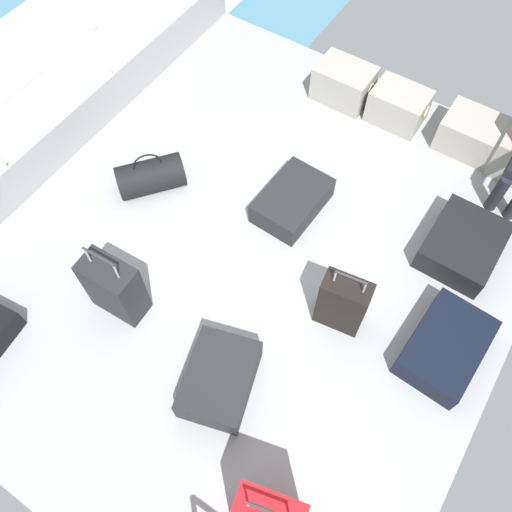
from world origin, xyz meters
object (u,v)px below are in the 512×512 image
Objects in this scene: cargo_crate_1 at (398,106)px; suitcase_1 at (292,201)px; suitcase_5 at (463,245)px; suitcase_7 at (446,347)px; cargo_crate_2 at (473,135)px; cargo_crate_0 at (344,83)px; duffel_bag at (151,176)px; suitcase_0 at (342,303)px; suitcase_3 at (114,287)px; suitcase_6 at (220,379)px.

cargo_crate_1 is 0.79× the size of suitcase_1.
suitcase_5 is 0.91× the size of suitcase_7.
cargo_crate_2 is 0.88× the size of suitcase_5.
cargo_crate_1 is 1.65m from suitcase_5.
cargo_crate_1 is at bearing 124.28° from suitcase_7.
duffel_bag is at bearing -114.61° from cargo_crate_0.
suitcase_7 is (2.05, -2.07, -0.08)m from cargo_crate_0.
suitcase_0 is 2.16m from duffel_bag.
duffel_bag is at bearing 116.72° from suitcase_3.
suitcase_3 is (-0.68, -1.62, 0.19)m from suitcase_1.
duffel_bag is (-0.56, 1.11, -0.15)m from suitcase_3.
cargo_crate_0 is at bearing -176.55° from cargo_crate_2.
suitcase_5 is (1.80, -1.13, -0.07)m from cargo_crate_0.
duffel_bag reaches higher than cargo_crate_1.
cargo_crate_0 reaches higher than suitcase_5.
cargo_crate_1 is at bearing 78.67° from suitcase_1.
suitcase_3 is at bearing -137.12° from suitcase_5.
suitcase_1 is 1.78m from suitcase_6.
suitcase_1 is (-0.90, 0.75, -0.19)m from suitcase_0.
cargo_crate_0 is at bearing 65.39° from duffel_bag.
cargo_crate_1 is at bearing 72.65° from suitcase_3.
cargo_crate_1 is 2.38m from suitcase_0.
suitcase_7 is (0.65, -2.16, -0.06)m from cargo_crate_2.
cargo_crate_0 is 0.75× the size of suitcase_3.
cargo_crate_2 is 1.28m from suitcase_5.
suitcase_3 reaches higher than cargo_crate_1.
cargo_crate_2 is 3.15m from duffel_bag.
suitcase_1 is at bearing -165.07° from suitcase_5.
suitcase_5 is at bearing -44.31° from cargo_crate_1.
suitcase_6 reaches higher than suitcase_5.
suitcase_1 reaches higher than suitcase_7.
cargo_crate_0 is 1.56m from suitcase_1.
cargo_crate_1 is at bearing -175.55° from cargo_crate_2.
cargo_crate_1 is 3.29m from suitcase_6.
suitcase_0 is at bearing 63.36° from suitcase_6.
suitcase_6 is at bearing -77.72° from cargo_crate_0.
suitcase_0 is 1.01× the size of suitcase_5.
duffel_bag reaches higher than suitcase_6.
cargo_crate_2 reaches higher than suitcase_1.
cargo_crate_2 is at bearing 78.40° from suitcase_6.
suitcase_1 is at bearing 67.22° from suitcase_3.
suitcase_1 is at bearing 140.22° from suitcase_0.
duffel_bag is (-1.55, -2.06, -0.02)m from cargo_crate_1.
cargo_crate_0 is 3.34m from suitcase_6.
suitcase_0 is 1.18m from suitcase_1.
suitcase_0 is (0.59, -2.30, 0.12)m from cargo_crate_1.
duffel_bag reaches higher than cargo_crate_0.
suitcase_3 is 2.97m from suitcase_5.
suitcase_0 is at bearing -94.68° from cargo_crate_2.
suitcase_1 is 1.34m from duffel_bag.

